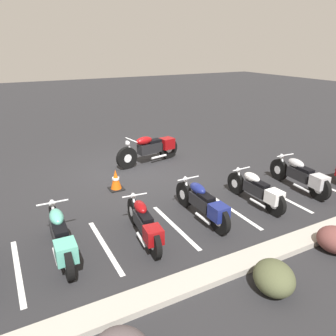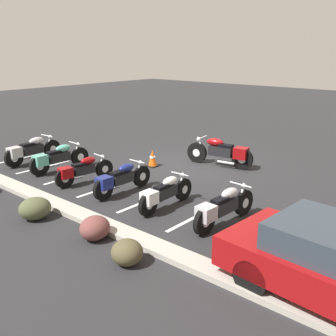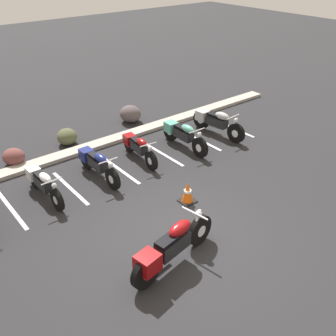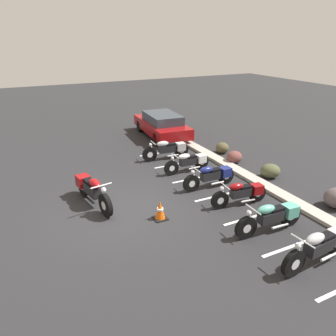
{
  "view_description": "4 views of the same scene",
  "coord_description": "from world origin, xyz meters",
  "px_view_note": "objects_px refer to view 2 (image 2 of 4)",
  "views": [
    {
      "loc": [
        3.75,
        9.23,
        3.87
      ],
      "look_at": [
        -0.25,
        1.71,
        0.63
      ],
      "focal_mm": 35.0,
      "sensor_mm": 36.0,
      "label": 1
    },
    {
      "loc": [
        -7.95,
        10.71,
        3.93
      ],
      "look_at": [
        -0.74,
        2.32,
        0.58
      ],
      "focal_mm": 42.0,
      "sensor_mm": 36.0,
      "label": 2
    },
    {
      "loc": [
        -4.71,
        -5.3,
        5.96
      ],
      "look_at": [
        0.86,
        1.61,
        0.85
      ],
      "focal_mm": 42.0,
      "sensor_mm": 36.0,
      "label": 3
    },
    {
      "loc": [
        8.84,
        -2.53,
        5.13
      ],
      "look_at": [
        -0.54,
        2.12,
        0.87
      ],
      "focal_mm": 35.0,
      "sensor_mm": 36.0,
      "label": 4
    }
  ],
  "objects_px": {
    "parked_bike_1": "(164,193)",
    "landscape_rock_2": "(95,228)",
    "landscape_rock_0": "(35,209)",
    "landscape_rock_3": "(127,252)",
    "parked_bike_2": "(120,179)",
    "traffic_cone": "(153,158)",
    "motorcycle_maroon_featured": "(222,152)",
    "parked_bike_3": "(82,170)",
    "parked_bike_5": "(31,150)",
    "parked_bike_0": "(222,207)",
    "parked_bike_4": "(57,158)"
  },
  "relations": [
    {
      "from": "motorcycle_maroon_featured",
      "to": "parked_bike_4",
      "type": "height_order",
      "value": "motorcycle_maroon_featured"
    },
    {
      "from": "landscape_rock_2",
      "to": "traffic_cone",
      "type": "distance_m",
      "value": 5.62
    },
    {
      "from": "motorcycle_maroon_featured",
      "to": "parked_bike_2",
      "type": "xyz_separation_m",
      "value": [
        0.66,
        4.18,
        -0.07
      ]
    },
    {
      "from": "parked_bike_3",
      "to": "parked_bike_5",
      "type": "height_order",
      "value": "parked_bike_5"
    },
    {
      "from": "parked_bike_1",
      "to": "landscape_rock_3",
      "type": "distance_m",
      "value": 2.82
    },
    {
      "from": "traffic_cone",
      "to": "parked_bike_3",
      "type": "bearing_deg",
      "value": 82.62
    },
    {
      "from": "parked_bike_3",
      "to": "parked_bike_0",
      "type": "bearing_deg",
      "value": -81.35
    },
    {
      "from": "landscape_rock_2",
      "to": "parked_bike_2",
      "type": "bearing_deg",
      "value": -54.05
    },
    {
      "from": "parked_bike_1",
      "to": "landscape_rock_2",
      "type": "bearing_deg",
      "value": 178.5
    },
    {
      "from": "landscape_rock_3",
      "to": "traffic_cone",
      "type": "height_order",
      "value": "traffic_cone"
    },
    {
      "from": "motorcycle_maroon_featured",
      "to": "landscape_rock_2",
      "type": "relative_size",
      "value": 3.43
    },
    {
      "from": "parked_bike_1",
      "to": "landscape_rock_0",
      "type": "distance_m",
      "value": 3.16
    },
    {
      "from": "motorcycle_maroon_featured",
      "to": "landscape_rock_0",
      "type": "relative_size",
      "value": 3.18
    },
    {
      "from": "parked_bike_0",
      "to": "parked_bike_3",
      "type": "height_order",
      "value": "parked_bike_0"
    },
    {
      "from": "landscape_rock_0",
      "to": "parked_bike_5",
      "type": "bearing_deg",
      "value": -29.86
    },
    {
      "from": "motorcycle_maroon_featured",
      "to": "parked_bike_5",
      "type": "xyz_separation_m",
      "value": [
        5.41,
        4.13,
        -0.03
      ]
    },
    {
      "from": "landscape_rock_0",
      "to": "landscape_rock_3",
      "type": "relative_size",
      "value": 1.23
    },
    {
      "from": "parked_bike_0",
      "to": "parked_bike_2",
      "type": "relative_size",
      "value": 1.03
    },
    {
      "from": "parked_bike_1",
      "to": "parked_bike_4",
      "type": "relative_size",
      "value": 0.91
    },
    {
      "from": "parked_bike_0",
      "to": "parked_bike_5",
      "type": "xyz_separation_m",
      "value": [
        8.08,
        0.05,
        0.03
      ]
    },
    {
      "from": "parked_bike_2",
      "to": "traffic_cone",
      "type": "relative_size",
      "value": 3.56
    },
    {
      "from": "parked_bike_2",
      "to": "parked_bike_1",
      "type": "bearing_deg",
      "value": -90.43
    },
    {
      "from": "landscape_rock_2",
      "to": "landscape_rock_3",
      "type": "distance_m",
      "value": 1.31
    },
    {
      "from": "parked_bike_3",
      "to": "parked_bike_2",
      "type": "bearing_deg",
      "value": -79.03
    },
    {
      "from": "landscape_rock_0",
      "to": "parked_bike_0",
      "type": "bearing_deg",
      "value": -144.07
    },
    {
      "from": "parked_bike_3",
      "to": "landscape_rock_2",
      "type": "xyz_separation_m",
      "value": [
        -3.18,
        2.1,
        -0.16
      ]
    },
    {
      "from": "parked_bike_5",
      "to": "landscape_rock_0",
      "type": "xyz_separation_m",
      "value": [
        -4.47,
        2.57,
        -0.21
      ]
    },
    {
      "from": "parked_bike_1",
      "to": "parked_bike_3",
      "type": "height_order",
      "value": "parked_bike_1"
    },
    {
      "from": "parked_bike_1",
      "to": "landscape_rock_2",
      "type": "height_order",
      "value": "parked_bike_1"
    },
    {
      "from": "parked_bike_3",
      "to": "landscape_rock_2",
      "type": "bearing_deg",
      "value": -117.73
    },
    {
      "from": "parked_bike_4",
      "to": "traffic_cone",
      "type": "relative_size",
      "value": 3.74
    },
    {
      "from": "parked_bike_5",
      "to": "landscape_rock_2",
      "type": "distance_m",
      "value": 6.78
    },
    {
      "from": "parked_bike_0",
      "to": "landscape_rock_0",
      "type": "bearing_deg",
      "value": 129.42
    },
    {
      "from": "parked_bike_1",
      "to": "landscape_rock_0",
      "type": "bearing_deg",
      "value": 141.34
    },
    {
      "from": "parked_bike_1",
      "to": "parked_bike_3",
      "type": "distance_m",
      "value": 3.19
    },
    {
      "from": "motorcycle_maroon_featured",
      "to": "landscape_rock_3",
      "type": "distance_m",
      "value": 7.07
    },
    {
      "from": "parked_bike_5",
      "to": "landscape_rock_2",
      "type": "relative_size",
      "value": 3.23
    },
    {
      "from": "parked_bike_2",
      "to": "landscape_rock_0",
      "type": "height_order",
      "value": "parked_bike_2"
    },
    {
      "from": "motorcycle_maroon_featured",
      "to": "parked_bike_4",
      "type": "bearing_deg",
      "value": 37.09
    },
    {
      "from": "motorcycle_maroon_featured",
      "to": "parked_bike_0",
      "type": "bearing_deg",
      "value": 113.41
    },
    {
      "from": "parked_bike_0",
      "to": "parked_bike_4",
      "type": "xyz_separation_m",
      "value": [
        6.51,
        0.02,
        0.01
      ]
    },
    {
      "from": "parked_bike_3",
      "to": "landscape_rock_3",
      "type": "height_order",
      "value": "parked_bike_3"
    },
    {
      "from": "landscape_rock_0",
      "to": "landscape_rock_2",
      "type": "distance_m",
      "value": 1.93
    },
    {
      "from": "parked_bike_4",
      "to": "landscape_rock_0",
      "type": "height_order",
      "value": "parked_bike_4"
    },
    {
      "from": "parked_bike_1",
      "to": "landscape_rock_2",
      "type": "distance_m",
      "value": 2.25
    },
    {
      "from": "traffic_cone",
      "to": "parked_bike_2",
      "type": "bearing_deg",
      "value": 114.52
    },
    {
      "from": "parked_bike_3",
      "to": "landscape_rock_3",
      "type": "xyz_separation_m",
      "value": [
        -4.46,
        2.37,
        -0.17
      ]
    },
    {
      "from": "parked_bike_2",
      "to": "traffic_cone",
      "type": "distance_m",
      "value": 2.88
    },
    {
      "from": "parked_bike_0",
      "to": "landscape_rock_2",
      "type": "relative_size",
      "value": 3.06
    },
    {
      "from": "parked_bike_5",
      "to": "motorcycle_maroon_featured",
      "type": "bearing_deg",
      "value": -56.79
    }
  ]
}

